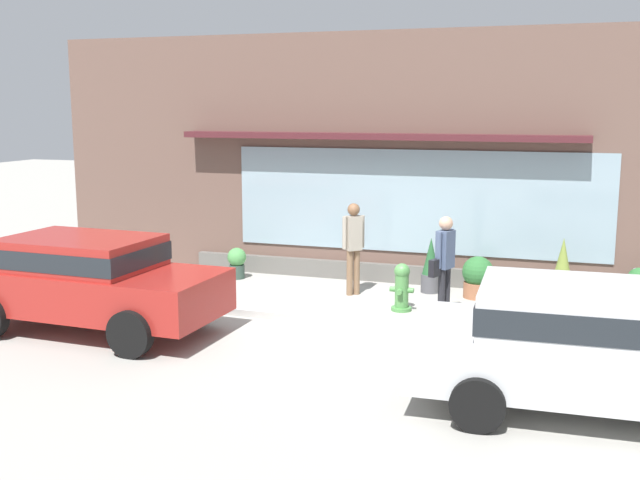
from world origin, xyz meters
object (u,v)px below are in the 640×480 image
(fire_hydrant, at_px, (402,287))
(pedestrian_passerby, at_px, (353,242))
(parked_car_red, at_px, (88,277))
(parked_car_silver, at_px, (603,342))
(pedestrian_with_handbag, at_px, (444,259))
(potted_plant_window_right, at_px, (562,272))
(potted_plant_by_entrance, at_px, (638,285))
(potted_plant_corner_tall, at_px, (431,266))
(potted_plant_window_left, at_px, (237,262))
(potted_plant_trailing_edge, at_px, (478,277))

(fire_hydrant, height_order, pedestrian_passerby, pedestrian_passerby)
(parked_car_red, xyz_separation_m, parked_car_silver, (7.44, -0.91, -0.02))
(fire_hydrant, distance_m, parked_car_red, 5.13)
(pedestrian_with_handbag, bearing_deg, potted_plant_window_right, 151.89)
(parked_car_red, xyz_separation_m, potted_plant_by_entrance, (8.20, 4.34, -0.49))
(fire_hydrant, xyz_separation_m, potted_plant_corner_tall, (0.23, 1.45, 0.08))
(pedestrian_with_handbag, height_order, parked_car_silver, pedestrian_with_handbag)
(potted_plant_window_left, distance_m, potted_plant_trailing_edge, 4.82)
(fire_hydrant, xyz_separation_m, potted_plant_by_entrance, (3.86, 1.63, -0.05))
(parked_car_red, height_order, potted_plant_trailing_edge, parked_car_red)
(parked_car_silver, bearing_deg, pedestrian_passerby, 131.42)
(parked_car_silver, bearing_deg, pedestrian_with_handbag, 122.68)
(pedestrian_with_handbag, bearing_deg, potted_plant_corner_tall, -143.31)
(pedestrian_passerby, distance_m, potted_plant_corner_tall, 1.55)
(parked_car_silver, relative_size, potted_plant_corner_tall, 4.33)
(pedestrian_passerby, relative_size, parked_car_silver, 0.38)
(fire_hydrant, relative_size, potted_plant_window_left, 1.30)
(pedestrian_passerby, xyz_separation_m, potted_plant_trailing_edge, (2.21, 0.51, -0.61))
(potted_plant_window_right, bearing_deg, potted_plant_trailing_edge, -174.68)
(parked_car_red, relative_size, parked_car_silver, 0.91)
(pedestrian_passerby, relative_size, potted_plant_trailing_edge, 2.23)
(potted_plant_window_right, xyz_separation_m, potted_plant_trailing_edge, (-1.46, -0.14, -0.17))
(potted_plant_window_right, bearing_deg, parked_car_red, -148.98)
(potted_plant_window_left, bearing_deg, potted_plant_window_right, 0.83)
(parked_car_silver, height_order, potted_plant_window_left, parked_car_silver)
(fire_hydrant, bearing_deg, potted_plant_trailing_edge, 49.73)
(potted_plant_window_right, relative_size, potted_plant_trailing_edge, 1.52)
(parked_car_red, distance_m, potted_plant_corner_tall, 6.19)
(parked_car_red, distance_m, potted_plant_by_entrance, 9.29)
(pedestrian_with_handbag, relative_size, potted_plant_trailing_edge, 2.21)
(parked_car_silver, distance_m, potted_plant_window_right, 5.11)
(pedestrian_passerby, relative_size, potted_plant_window_left, 2.71)
(pedestrian_passerby, distance_m, potted_plant_window_right, 3.76)
(parked_car_red, bearing_deg, potted_plant_window_right, 33.07)
(potted_plant_window_right, bearing_deg, pedestrian_with_handbag, -137.59)
(parked_car_red, height_order, potted_plant_by_entrance, parked_car_red)
(parked_car_red, relative_size, potted_plant_window_right, 3.53)
(fire_hydrant, height_order, potted_plant_window_left, fire_hydrant)
(fire_hydrant, bearing_deg, pedestrian_with_handbag, -16.43)
(pedestrian_with_handbag, height_order, pedestrian_passerby, pedestrian_passerby)
(potted_plant_window_left, xyz_separation_m, potted_plant_corner_tall, (3.94, 0.08, 0.15))
(potted_plant_window_left, height_order, potted_plant_window_right, potted_plant_window_right)
(potted_plant_trailing_edge, bearing_deg, pedestrian_with_handbag, -103.55)
(potted_plant_corner_tall, bearing_deg, pedestrian_with_handbag, -72.79)
(pedestrian_with_handbag, distance_m, parked_car_red, 5.66)
(potted_plant_window_right, relative_size, potted_plant_corner_tall, 1.12)
(potted_plant_window_left, distance_m, potted_plant_window_right, 6.29)
(potted_plant_by_entrance, bearing_deg, parked_car_silver, -98.22)
(potted_plant_trailing_edge, relative_size, potted_plant_by_entrance, 1.13)
(pedestrian_passerby, relative_size, potted_plant_corner_tall, 1.64)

